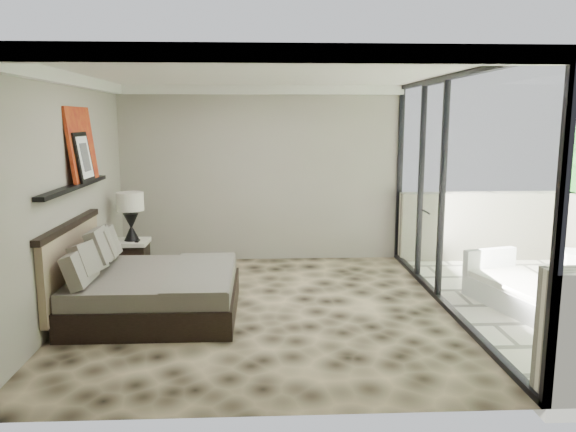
{
  "coord_description": "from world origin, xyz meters",
  "views": [
    {
      "loc": [
        -0.0,
        -6.53,
        2.27
      ],
      "look_at": [
        0.33,
        0.4,
        1.08
      ],
      "focal_mm": 35.0,
      "sensor_mm": 36.0,
      "label": 1
    }
  ],
  "objects_px": {
    "table_lamp": "(131,210)",
    "nightstand": "(132,258)",
    "lounger": "(523,293)",
    "bed": "(147,289)"
  },
  "relations": [
    {
      "from": "table_lamp",
      "to": "nightstand",
      "type": "bearing_deg",
      "value": 153.46
    },
    {
      "from": "nightstand",
      "to": "lounger",
      "type": "height_order",
      "value": "lounger"
    },
    {
      "from": "table_lamp",
      "to": "bed",
      "type": "bearing_deg",
      "value": -72.42
    },
    {
      "from": "table_lamp",
      "to": "lounger",
      "type": "height_order",
      "value": "table_lamp"
    },
    {
      "from": "nightstand",
      "to": "table_lamp",
      "type": "height_order",
      "value": "table_lamp"
    },
    {
      "from": "bed",
      "to": "table_lamp",
      "type": "relative_size",
      "value": 2.71
    },
    {
      "from": "nightstand",
      "to": "lounger",
      "type": "distance_m",
      "value": 5.39
    },
    {
      "from": "nightstand",
      "to": "lounger",
      "type": "bearing_deg",
      "value": 6.09
    },
    {
      "from": "bed",
      "to": "nightstand",
      "type": "xyz_separation_m",
      "value": [
        -0.57,
        1.76,
        -0.07
      ]
    },
    {
      "from": "bed",
      "to": "lounger",
      "type": "bearing_deg",
      "value": 0.44
    }
  ]
}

